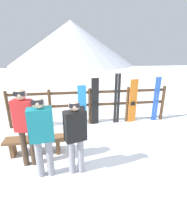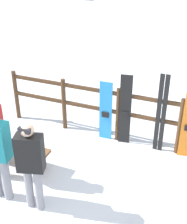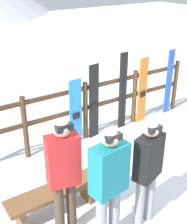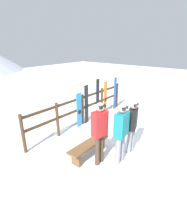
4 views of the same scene
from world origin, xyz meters
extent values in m
plane|color=white|center=(0.00, 0.00, 0.00)|extent=(40.00, 40.00, 0.00)
cylinder|color=#4C331E|center=(-1.31, 2.09, 0.62)|extent=(0.10, 0.10, 1.24)
cylinder|color=#4C331E|center=(0.00, 2.09, 0.62)|extent=(0.10, 0.10, 1.24)
cylinder|color=#4C331E|center=(1.31, 2.09, 0.62)|extent=(0.10, 0.10, 1.24)
cylinder|color=#4C331E|center=(2.62, 2.09, 0.62)|extent=(0.10, 0.10, 1.24)
cube|color=#4C331E|center=(0.00, 2.09, 0.68)|extent=(5.24, 0.05, 0.08)
cube|color=#4C331E|center=(0.00, 2.09, 1.12)|extent=(5.24, 0.05, 0.08)
cube|color=brown|center=(-1.56, 0.46, 0.41)|extent=(1.44, 0.36, 0.06)
cube|color=brown|center=(-2.10, 0.46, 0.19)|extent=(0.08, 0.29, 0.38)
cube|color=brown|center=(-1.02, 0.46, 0.19)|extent=(0.08, 0.29, 0.38)
cylinder|color=gray|center=(-1.33, -0.37, 0.41)|extent=(0.15, 0.15, 0.82)
cylinder|color=gray|center=(-1.12, -0.37, 0.41)|extent=(0.15, 0.15, 0.82)
cube|color=teal|center=(-1.23, -0.37, 1.15)|extent=(0.48, 0.30, 0.65)
sphere|color=#D8B293|center=(-1.23, -0.37, 1.58)|extent=(0.22, 0.22, 0.22)
cube|color=black|center=(-1.23, -0.44, 1.61)|extent=(0.20, 0.08, 0.08)
cylinder|color=gray|center=(-0.68, -0.37, 0.39)|extent=(0.13, 0.13, 0.78)
cylinder|color=gray|center=(-0.50, -0.37, 0.39)|extent=(0.13, 0.13, 0.78)
cube|color=black|center=(-0.59, -0.37, 1.08)|extent=(0.46, 0.34, 0.61)
sphere|color=#D8B293|center=(-0.59, -0.37, 1.49)|extent=(0.21, 0.21, 0.21)
cube|color=black|center=(-0.59, -0.43, 1.52)|extent=(0.19, 0.07, 0.07)
cylinder|color=#4C3828|center=(-1.71, 0.04, 0.43)|extent=(0.13, 0.13, 0.85)
cylinder|color=#4C3828|center=(-1.53, 0.04, 0.43)|extent=(0.13, 0.13, 0.85)
cube|color=red|center=(-1.62, 0.04, 1.19)|extent=(0.44, 0.30, 0.68)
sphere|color=#D8B293|center=(-1.62, 0.04, 1.64)|extent=(0.23, 0.23, 0.23)
cube|color=black|center=(-1.62, -0.03, 1.67)|extent=(0.21, 0.08, 0.08)
cube|color=#288CE0|center=(-0.27, 2.03, 0.68)|extent=(0.28, 0.04, 1.37)
cube|color=black|center=(-0.27, 2.01, 0.61)|extent=(0.16, 0.04, 0.12)
cube|color=black|center=(0.17, 2.03, 0.79)|extent=(0.25, 0.06, 1.59)
cube|color=black|center=(0.17, 2.01, 0.71)|extent=(0.14, 0.05, 0.12)
cube|color=black|center=(0.87, 2.04, 0.86)|extent=(0.09, 0.02, 1.71)
cube|color=black|center=(0.97, 2.04, 0.86)|extent=(0.09, 0.02, 1.71)
cube|color=orange|center=(1.49, 2.03, 0.76)|extent=(0.29, 0.08, 1.51)
cube|color=black|center=(1.49, 2.01, 0.68)|extent=(0.16, 0.06, 0.12)
cube|color=blue|center=(2.27, 2.04, 0.79)|extent=(0.09, 0.02, 1.58)
cube|color=blue|center=(2.38, 2.04, 0.79)|extent=(0.09, 0.02, 1.58)
camera|label=1|loc=(-0.67, -3.45, 2.52)|focal=28.00mm
camera|label=2|loc=(1.78, -3.55, 3.85)|focal=50.00mm
camera|label=3|loc=(-3.07, -2.78, 3.34)|focal=50.00mm
camera|label=4|loc=(-4.86, -2.34, 3.10)|focal=28.00mm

